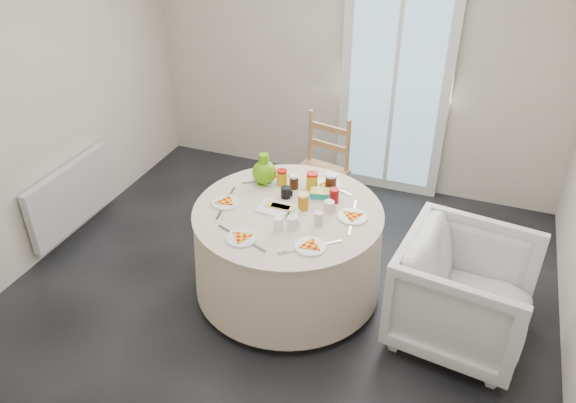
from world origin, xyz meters
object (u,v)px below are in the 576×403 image
(table, at_px, (288,250))
(armchair, at_px, (465,293))
(wooden_chair, at_px, (318,174))
(green_pitcher, at_px, (264,166))
(radiator, at_px, (72,196))

(table, xyz_separation_m, armchair, (1.27, -0.04, 0.02))
(wooden_chair, relative_size, green_pitcher, 4.10)
(table, relative_size, green_pitcher, 5.82)
(radiator, distance_m, wooden_chair, 2.11)
(green_pitcher, bearing_deg, wooden_chair, 91.62)
(radiator, bearing_deg, green_pitcher, 8.29)
(armchair, bearing_deg, table, 95.70)
(table, bearing_deg, green_pitcher, 135.89)
(radiator, bearing_deg, table, -1.40)
(table, bearing_deg, wooden_chair, 95.67)
(radiator, relative_size, green_pitcher, 4.21)
(radiator, relative_size, wooden_chair, 1.02)
(table, relative_size, armchair, 1.61)
(armchair, height_order, green_pitcher, green_pitcher)
(radiator, xyz_separation_m, table, (1.98, -0.05, -0.01))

